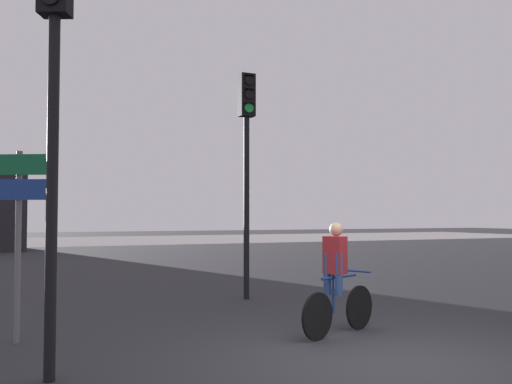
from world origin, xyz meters
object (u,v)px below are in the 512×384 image
(cyclist, at_px, (337,278))
(direction_sign_post, at_px, (18,210))
(traffic_light_center, at_px, (247,143))
(traffic_light_near_left, at_px, (54,68))

(cyclist, bearing_deg, direction_sign_post, -130.19)
(direction_sign_post, bearing_deg, traffic_light_center, -122.06)
(traffic_light_near_left, xyz_separation_m, cyclist, (3.94, 0.78, -2.46))
(traffic_light_center, distance_m, cyclist, 4.55)
(traffic_light_near_left, relative_size, cyclist, 2.93)
(direction_sign_post, bearing_deg, traffic_light_near_left, 126.16)
(cyclist, bearing_deg, traffic_light_near_left, -102.26)
(traffic_light_near_left, bearing_deg, direction_sign_post, -57.15)
(traffic_light_near_left, bearing_deg, traffic_light_center, -107.25)
(traffic_light_near_left, distance_m, traffic_light_center, 6.20)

